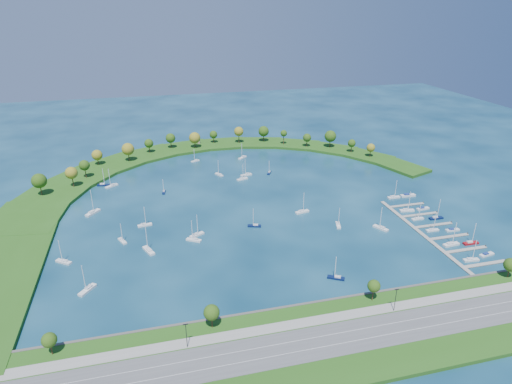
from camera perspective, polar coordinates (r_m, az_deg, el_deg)
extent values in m
plane|color=#07273D|center=(266.03, -0.78, -1.31)|extent=(700.00, 700.00, 0.00)
cube|color=#255216|center=(166.51, 9.77, -18.71)|extent=(420.00, 42.00, 1.60)
cube|color=#474442|center=(181.47, 7.02, -14.36)|extent=(420.00, 1.20, 1.80)
cube|color=#515154|center=(165.94, 9.79, -18.49)|extent=(420.00, 16.00, 0.12)
cube|color=gray|center=(173.48, 8.31, -16.19)|extent=(420.00, 5.00, 0.12)
cube|color=silver|center=(164.23, 10.16, -19.03)|extent=(420.00, 0.15, 0.02)
cube|color=silver|center=(167.57, 9.44, -17.93)|extent=(420.00, 0.15, 0.02)
cylinder|color=#382314|center=(171.84, -25.17, -18.02)|extent=(0.56, 0.56, 4.90)
sphere|color=#234210|center=(169.67, -25.38, -17.13)|extent=(5.20, 5.20, 5.20)
cylinder|color=#382314|center=(167.88, -5.77, -16.48)|extent=(0.56, 0.56, 5.25)
sphere|color=#234210|center=(165.45, -5.82, -15.46)|extent=(6.00, 6.00, 6.00)
cylinder|color=#382314|center=(185.48, 15.01, -12.80)|extent=(0.56, 0.56, 5.60)
sphere|color=#234210|center=(183.28, 15.14, -11.83)|extent=(5.20, 5.20, 5.20)
cylinder|color=#382314|center=(221.78, 30.11, -9.09)|extent=(0.56, 0.56, 4.90)
sphere|color=#234210|center=(220.03, 30.30, -8.28)|extent=(6.00, 6.00, 6.00)
cylinder|color=black|center=(159.64, -9.07, -18.07)|extent=(0.24, 0.24, 10.00)
cylinder|color=black|center=(181.07, 17.73, -13.31)|extent=(0.24, 0.24, 10.00)
cube|color=#255216|center=(276.12, -27.76, -3.02)|extent=(43.73, 48.72, 2.00)
cube|color=#255216|center=(300.84, -25.19, -0.43)|extent=(50.23, 54.30, 2.00)
cube|color=#255216|center=(322.95, -21.88, 1.71)|extent=(54.07, 56.09, 2.00)
cube|color=#255216|center=(341.79, -18.04, 3.44)|extent=(55.20, 54.07, 2.00)
cube|color=#255216|center=(356.85, -13.83, 4.76)|extent=(53.65, 48.47, 2.00)
cube|color=#255216|center=(367.78, -9.35, 5.70)|extent=(49.62, 39.75, 2.00)
cube|color=#255216|center=(374.32, -4.71, 6.25)|extent=(44.32, 29.96, 2.00)
cube|color=#255216|center=(376.33, 0.01, 6.43)|extent=(49.49, 38.05, 2.00)
cube|color=#255216|center=(373.77, 4.72, 6.22)|extent=(51.13, 44.12, 2.00)
cube|color=#255216|center=(366.69, 9.35, 5.64)|extent=(49.19, 47.96, 2.00)
cube|color=#255216|center=(355.25, 13.80, 4.68)|extent=(43.90, 49.49, 2.00)
cube|color=#255216|center=(339.71, 17.98, 3.32)|extent=(35.67, 48.74, 2.00)
cylinder|color=#382314|center=(299.83, -26.27, 0.31)|extent=(0.56, 0.56, 7.79)
sphere|color=#234210|center=(297.86, -26.47, 1.32)|extent=(9.13, 9.13, 9.13)
cylinder|color=#382314|center=(305.07, -22.81, 1.33)|extent=(0.56, 0.56, 8.04)
sphere|color=olive|center=(303.17, -22.97, 2.31)|extent=(7.85, 7.85, 7.85)
cylinder|color=#382314|center=(318.18, -21.37, 2.40)|extent=(0.56, 0.56, 7.48)
sphere|color=#234210|center=(316.49, -21.51, 3.27)|extent=(7.15, 7.15, 7.15)
cylinder|color=#382314|center=(341.18, -19.94, 3.84)|extent=(0.56, 0.56, 5.86)
sphere|color=olive|center=(339.80, -20.04, 4.55)|extent=(7.74, 7.74, 7.74)
cylinder|color=#382314|center=(341.81, -16.27, 4.51)|extent=(0.56, 0.56, 7.50)
sphere|color=olive|center=(340.12, -16.38, 5.40)|extent=(9.19, 9.19, 9.19)
cylinder|color=#382314|center=(357.57, -13.75, 5.50)|extent=(0.56, 0.56, 6.19)
sphere|color=#234210|center=(356.26, -13.82, 6.19)|extent=(7.00, 7.00, 7.00)
cylinder|color=#382314|center=(365.18, -11.04, 6.17)|extent=(0.56, 0.56, 6.87)
sphere|color=#234210|center=(363.76, -11.10, 6.92)|extent=(7.78, 7.78, 7.78)
cylinder|color=#382314|center=(363.26, -7.97, 6.25)|extent=(0.56, 0.56, 6.40)
sphere|color=olive|center=(361.81, -8.01, 7.02)|extent=(9.24, 9.24, 9.24)
cylinder|color=#382314|center=(374.41, -5.56, 6.85)|extent=(0.56, 0.56, 5.85)
sphere|color=#234210|center=(373.22, -5.58, 7.47)|extent=(6.59, 6.59, 6.59)
cylinder|color=#382314|center=(372.15, -2.25, 7.05)|extent=(0.56, 0.56, 8.43)
sphere|color=olive|center=(370.55, -2.27, 7.91)|extent=(7.90, 7.90, 7.90)
cylinder|color=#382314|center=(376.15, 0.99, 7.14)|extent=(0.56, 0.56, 7.19)
sphere|color=#234210|center=(374.67, 1.00, 7.93)|extent=(8.91, 8.91, 8.91)
cylinder|color=#382314|center=(368.70, 3.63, 6.86)|extent=(0.56, 0.56, 8.46)
sphere|color=#234210|center=(367.20, 3.65, 7.66)|extent=(5.50, 5.50, 5.50)
cylinder|color=#382314|center=(364.84, 6.65, 6.38)|extent=(0.56, 0.56, 6.23)
sphere|color=#234210|center=(363.55, 6.68, 7.06)|extent=(6.83, 6.83, 6.83)
cylinder|color=#382314|center=(365.39, 9.62, 6.34)|extent=(0.56, 0.56, 7.50)
sphere|color=#234210|center=(363.79, 9.68, 7.19)|extent=(9.46, 9.46, 9.46)
cylinder|color=#382314|center=(356.52, 12.33, 5.58)|extent=(0.56, 0.56, 6.20)
sphere|color=#234210|center=(355.25, 12.39, 6.25)|extent=(6.21, 6.21, 6.21)
cylinder|color=#382314|center=(349.16, 14.69, 4.95)|extent=(0.56, 0.56, 5.94)
sphere|color=olive|center=(347.88, 14.76, 5.61)|extent=(6.52, 6.52, 6.52)
cylinder|color=gray|center=(373.59, -7.47, 6.57)|extent=(2.20, 2.20, 3.98)
cylinder|color=gray|center=(372.98, -7.48, 6.89)|extent=(2.60, 2.60, 0.30)
cube|color=gray|center=(246.02, 20.78, -5.08)|extent=(2.20, 82.00, 0.40)
cube|color=gray|center=(231.34, 27.80, -8.30)|extent=(22.00, 2.00, 0.40)
cylinder|color=#382314|center=(238.24, 29.80, -7.74)|extent=(0.36, 0.36, 1.60)
cube|color=gray|center=(239.61, 25.79, -6.77)|extent=(22.00, 2.00, 0.40)
cylinder|color=#382314|center=(246.28, 27.78, -6.29)|extent=(0.36, 0.36, 1.60)
cube|color=gray|center=(248.30, 23.93, -5.35)|extent=(22.00, 2.00, 0.40)
cylinder|color=#382314|center=(254.74, 25.90, -4.92)|extent=(0.36, 0.36, 1.60)
cube|color=gray|center=(257.38, 22.21, -4.02)|extent=(22.00, 2.00, 0.40)
cylinder|color=#382314|center=(263.60, 24.15, -3.64)|extent=(0.36, 0.36, 1.60)
cube|color=gray|center=(266.80, 20.62, -2.77)|extent=(22.00, 2.00, 0.40)
cylinder|color=#382314|center=(272.80, 22.52, -2.44)|extent=(0.36, 0.36, 1.60)
cube|color=gray|center=(276.53, 19.13, -1.62)|extent=(22.00, 2.00, 0.40)
cylinder|color=#382314|center=(282.33, 21.00, -1.32)|extent=(0.36, 0.36, 1.60)
cube|color=#09163D|center=(285.01, -11.93, -0.01)|extent=(2.69, 6.55, 0.76)
cube|color=silver|center=(285.34, -11.93, 0.16)|extent=(1.56, 2.38, 0.53)
cylinder|color=silver|center=(282.75, -12.02, 0.82)|extent=(0.32, 0.32, 8.58)
cube|color=silver|center=(230.48, -7.73, -5.58)|extent=(8.29, 5.90, 0.98)
cube|color=silver|center=(229.68, -7.91, -5.46)|extent=(3.28, 2.77, 0.69)
cylinder|color=silver|center=(227.96, -7.68, -4.21)|extent=(0.32, 0.32, 11.04)
cube|color=silver|center=(226.06, -8.13, -6.23)|extent=(7.86, 5.86, 0.94)
cube|color=silver|center=(225.37, -7.96, -6.09)|extent=(3.14, 2.71, 0.66)
cylinder|color=silver|center=(223.52, -8.36, -4.93)|extent=(0.32, 0.32, 10.57)
cube|color=silver|center=(242.25, 10.67, -4.27)|extent=(4.25, 7.88, 0.91)
cube|color=silver|center=(242.56, 10.66, -4.03)|extent=(2.20, 2.98, 0.64)
cylinder|color=silver|center=(239.19, 10.79, -3.16)|extent=(0.32, 0.32, 10.25)
cube|color=#09163D|center=(237.33, -0.22, -4.45)|extent=(7.58, 4.17, 0.88)
cube|color=silver|center=(236.94, -0.04, -4.29)|extent=(2.87, 2.14, 0.61)
cylinder|color=silver|center=(234.89, -0.36, -3.29)|extent=(0.32, 0.32, 9.86)
cube|color=silver|center=(308.02, -4.84, 2.26)|extent=(5.34, 7.71, 0.91)
cube|color=silver|center=(307.17, -4.76, 2.36)|extent=(2.53, 3.04, 0.64)
cylinder|color=silver|center=(306.51, -4.95, 3.27)|extent=(0.32, 0.32, 10.23)
cube|color=silver|center=(341.27, -1.78, 4.50)|extent=(7.83, 7.18, 1.00)
cube|color=silver|center=(341.62, -1.70, 4.67)|extent=(3.27, 3.13, 0.70)
cylinder|color=silver|center=(338.82, -1.86, 5.45)|extent=(0.32, 0.32, 11.22)
cube|color=silver|center=(245.62, -14.31, -4.22)|extent=(7.96, 3.39, 0.93)
cube|color=silver|center=(245.18, -14.51, -4.08)|extent=(2.91, 1.93, 0.65)
cylinder|color=silver|center=(243.18, -14.30, -3.01)|extent=(0.32, 0.32, 10.41)
cube|color=silver|center=(225.13, -23.82, -8.35)|extent=(7.85, 6.60, 0.97)
cube|color=silver|center=(224.19, -23.71, -8.22)|extent=(3.22, 2.95, 0.68)
cylinder|color=silver|center=(222.69, -24.19, -7.00)|extent=(0.32, 0.32, 10.90)
cube|color=#09163D|center=(306.45, -19.27, 0.86)|extent=(8.56, 4.04, 0.99)
cube|color=silver|center=(306.40, -19.43, 1.01)|extent=(3.17, 2.20, 0.69)
cylinder|color=silver|center=(304.10, -19.30, 1.92)|extent=(0.32, 0.32, 11.14)
cube|color=silver|center=(299.34, -1.80, 1.70)|extent=(8.12, 4.54, 0.94)
cube|color=silver|center=(298.67, -1.93, 1.81)|extent=(3.08, 2.32, 0.66)
cylinder|color=silver|center=(297.54, -1.71, 2.75)|extent=(0.32, 0.32, 10.57)
cube|color=silver|center=(244.28, 15.97, -4.56)|extent=(6.21, 8.71, 1.03)
cube|color=silver|center=(243.50, 16.16, -4.44)|extent=(2.92, 3.45, 0.72)
cylinder|color=silver|center=(241.77, 16.00, -3.18)|extent=(0.32, 0.32, 11.61)
cube|color=silver|center=(306.38, -1.30, 2.24)|extent=(8.54, 4.27, 0.99)
cube|color=silver|center=(306.43, -1.16, 2.41)|extent=(3.19, 2.28, 0.69)
cylinder|color=silver|center=(303.96, -1.42, 3.28)|extent=(0.32, 0.32, 11.11)
cube|color=silver|center=(253.89, 6.05, -2.60)|extent=(8.68, 3.99, 1.01)
cube|color=silver|center=(253.11, 5.89, -2.47)|extent=(3.21, 2.20, 0.70)
cylinder|color=silver|center=(251.58, 6.24, -1.31)|extent=(0.32, 0.32, 11.31)
cube|color=silver|center=(221.05, -13.85, -7.45)|extent=(6.04, 9.56, 1.11)
cube|color=silver|center=(219.82, -13.77, -7.34)|extent=(2.95, 3.70, 0.78)
cylinder|color=silver|center=(218.30, -14.10, -5.83)|extent=(0.32, 0.32, 12.53)
cube|color=silver|center=(337.23, -7.94, 4.02)|extent=(6.86, 4.42, 0.80)
cube|color=silver|center=(337.32, -7.85, 4.16)|extent=(2.67, 2.14, 0.56)
cylinder|color=silver|center=(335.39, -8.06, 4.79)|extent=(0.32, 0.32, 9.01)
cube|color=silver|center=(268.27, -20.52, -2.56)|extent=(8.36, 9.37, 1.18)
cube|color=silver|center=(267.25, -20.69, -2.44)|extent=(3.67, 3.89, 0.83)
cylinder|color=silver|center=(265.83, -20.62, -1.09)|extent=(0.32, 0.32, 13.29)
cube|color=silver|center=(233.19, -17.06, -6.14)|extent=(4.83, 7.39, 0.86)
cube|color=silver|center=(233.43, -17.15, -5.91)|extent=(2.33, 2.88, 0.61)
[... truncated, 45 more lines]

